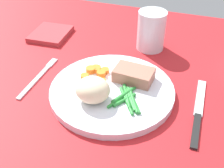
% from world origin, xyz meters
% --- Properties ---
extents(dining_table, '(1.20, 0.90, 0.02)m').
position_xyz_m(dining_table, '(0.00, 0.00, 0.01)').
color(dining_table, red).
rests_on(dining_table, ground).
extents(dinner_plate, '(0.27, 0.27, 0.02)m').
position_xyz_m(dinner_plate, '(0.01, -0.03, 0.03)').
color(dinner_plate, white).
rests_on(dinner_plate, dining_table).
extents(meat_portion, '(0.09, 0.06, 0.03)m').
position_xyz_m(meat_portion, '(0.05, 0.01, 0.05)').
color(meat_portion, '#A86B56').
rests_on(meat_portion, dinner_plate).
extents(mashed_potatoes, '(0.07, 0.07, 0.05)m').
position_xyz_m(mashed_potatoes, '(-0.01, -0.08, 0.06)').
color(mashed_potatoes, beige).
rests_on(mashed_potatoes, dinner_plate).
extents(carrot_slices, '(0.06, 0.06, 0.01)m').
position_xyz_m(carrot_slices, '(-0.04, 0.00, 0.04)').
color(carrot_slices, orange).
rests_on(carrot_slices, dinner_plate).
extents(green_beans, '(0.07, 0.09, 0.01)m').
position_xyz_m(green_beans, '(0.06, -0.06, 0.04)').
color(green_beans, '#2D8C38').
rests_on(green_beans, dinner_plate).
extents(fork, '(0.01, 0.17, 0.00)m').
position_xyz_m(fork, '(-0.17, -0.04, 0.02)').
color(fork, silver).
rests_on(fork, dining_table).
extents(knife, '(0.02, 0.21, 0.01)m').
position_xyz_m(knife, '(0.20, -0.04, 0.02)').
color(knife, black).
rests_on(knife, dining_table).
extents(water_glass, '(0.07, 0.07, 0.10)m').
position_xyz_m(water_glass, '(0.05, 0.19, 0.06)').
color(water_glass, silver).
rests_on(water_glass, dining_table).
extents(napkin, '(0.11, 0.12, 0.01)m').
position_xyz_m(napkin, '(-0.24, 0.16, 0.03)').
color(napkin, '#B2383D').
rests_on(napkin, dining_table).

